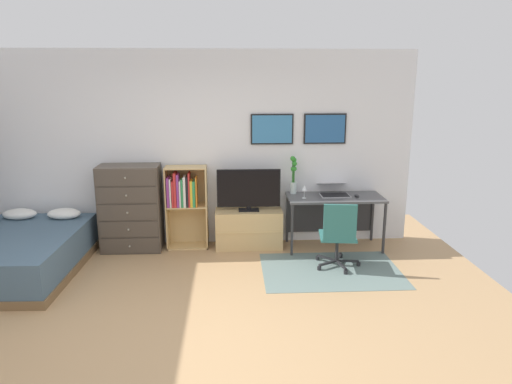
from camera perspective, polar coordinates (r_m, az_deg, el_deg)
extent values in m
plane|color=tan|center=(4.75, -9.18, -15.89)|extent=(7.20, 7.20, 0.00)
cube|color=white|center=(6.62, -7.49, 5.13)|extent=(6.12, 0.06, 2.70)
cube|color=black|center=(6.54, 1.96, 7.62)|extent=(0.59, 0.02, 0.42)
cube|color=teal|center=(6.53, 1.97, 7.61)|extent=(0.55, 0.01, 0.38)
cube|color=black|center=(6.65, 8.36, 7.60)|extent=(0.59, 0.02, 0.42)
cube|color=#285B93|center=(6.64, 8.38, 7.59)|extent=(0.55, 0.01, 0.38)
cube|color=slate|center=(5.98, 9.06, -9.34)|extent=(1.70, 1.20, 0.01)
cube|color=brown|center=(6.47, -26.52, -8.41)|extent=(1.40, 1.97, 0.10)
cube|color=#476075|center=(6.39, -26.76, -6.38)|extent=(1.36, 1.93, 0.39)
ellipsoid|color=white|center=(7.06, -26.74, -2.40)|extent=(0.45, 0.29, 0.14)
ellipsoid|color=white|center=(6.82, -22.25, -2.45)|extent=(0.45, 0.29, 0.14)
cube|color=#4C4238|center=(6.64, -14.92, -1.89)|extent=(0.81, 0.42, 1.18)
cube|color=#493F35|center=(6.58, -15.04, -6.34)|extent=(0.77, 0.01, 0.21)
sphere|color=#A59E8C|center=(6.57, -15.07, -6.39)|extent=(0.03, 0.03, 0.03)
cube|color=#493F35|center=(6.50, -15.17, -4.40)|extent=(0.77, 0.01, 0.21)
sphere|color=#A59E8C|center=(6.49, -15.20, -4.44)|extent=(0.03, 0.03, 0.03)
cube|color=#493F35|center=(6.44, -15.30, -2.41)|extent=(0.77, 0.01, 0.21)
sphere|color=#A59E8C|center=(6.42, -15.33, -2.45)|extent=(0.03, 0.03, 0.03)
cube|color=#493F35|center=(6.38, -15.44, -0.39)|extent=(0.77, 0.01, 0.21)
sphere|color=#A59E8C|center=(6.36, -15.47, -0.42)|extent=(0.03, 0.03, 0.03)
cube|color=#493F35|center=(6.33, -15.57, 1.67)|extent=(0.77, 0.01, 0.21)
sphere|color=#A59E8C|center=(6.31, -15.60, 1.64)|extent=(0.03, 0.03, 0.03)
cube|color=tan|center=(6.62, -10.74, -1.87)|extent=(0.02, 0.30, 1.15)
cube|color=tan|center=(6.57, -5.99, -1.83)|extent=(0.02, 0.30, 1.15)
cube|color=tan|center=(6.76, -8.21, -6.47)|extent=(0.57, 0.30, 0.02)
cube|color=tan|center=(6.58, -8.38, -1.66)|extent=(0.53, 0.30, 0.02)
cube|color=tan|center=(6.46, -8.55, 2.98)|extent=(0.53, 0.30, 0.02)
cube|color=tan|center=(6.73, -8.26, -1.52)|extent=(0.57, 0.01, 1.15)
cube|color=#8C388C|center=(6.52, -10.54, 0.04)|extent=(0.04, 0.21, 0.41)
cube|color=white|center=(6.53, -10.26, -0.02)|extent=(0.02, 0.22, 0.39)
cube|color=red|center=(6.51, -10.03, -0.20)|extent=(0.02, 0.18, 0.36)
cube|color=red|center=(6.51, -9.73, 0.34)|extent=(0.04, 0.23, 0.47)
cube|color=#8C388C|center=(6.49, -9.41, 0.23)|extent=(0.03, 0.20, 0.45)
cube|color=white|center=(6.50, -9.14, -0.16)|extent=(0.02, 0.18, 0.36)
cube|color=#2D8C4C|center=(6.50, -8.89, -0.04)|extent=(0.03, 0.20, 0.39)
cube|color=white|center=(6.50, -8.60, 0.13)|extent=(0.03, 0.22, 0.42)
cube|color=black|center=(6.50, -8.28, 0.09)|extent=(0.02, 0.22, 0.41)
cube|color=red|center=(6.49, -8.06, 0.34)|extent=(0.02, 0.22, 0.47)
cube|color=gold|center=(6.47, -7.81, -0.15)|extent=(0.03, 0.17, 0.37)
cube|color=#2D8C4C|center=(6.50, -7.46, -0.12)|extent=(0.03, 0.23, 0.36)
cube|color=orange|center=(6.48, -7.22, 0.08)|extent=(0.02, 0.20, 0.41)
cube|color=tan|center=(6.61, -0.88, -4.44)|extent=(0.92, 0.40, 0.53)
cube|color=tan|center=(6.41, -0.81, -5.01)|extent=(0.92, 0.01, 0.02)
cube|color=black|center=(6.50, -0.88, -2.18)|extent=(0.28, 0.16, 0.02)
cube|color=black|center=(6.50, -0.88, -1.88)|extent=(0.06, 0.04, 0.05)
cube|color=black|center=(6.43, -0.89, 0.47)|extent=(0.87, 0.02, 0.53)
cube|color=black|center=(6.41, -0.89, 0.44)|extent=(0.84, 0.01, 0.50)
cube|color=#4C4C4F|center=(6.53, 9.57, -0.67)|extent=(1.31, 0.60, 0.03)
cube|color=#2D2D30|center=(6.27, 4.39, -4.65)|extent=(0.03, 0.03, 0.71)
cube|color=#2D2D30|center=(6.55, 15.29, -4.31)|extent=(0.03, 0.03, 0.71)
cube|color=#2D2D30|center=(6.78, 3.80, -3.20)|extent=(0.03, 0.03, 0.71)
cube|color=#2D2D30|center=(7.04, 13.93, -2.95)|extent=(0.03, 0.03, 0.71)
cube|color=#2D2D30|center=(6.89, 8.94, -2.76)|extent=(1.25, 0.02, 0.50)
cylinder|color=#232326|center=(6.16, 12.32, -8.55)|extent=(0.05, 0.05, 0.05)
cube|color=#232326|center=(6.13, 11.04, -8.21)|extent=(0.28, 0.06, 0.02)
cylinder|color=#232326|center=(6.38, 10.24, -7.65)|extent=(0.05, 0.05, 0.05)
cube|color=#232326|center=(6.24, 9.99, -7.76)|extent=(0.14, 0.27, 0.02)
cylinder|color=#232326|center=(6.26, 7.47, -7.99)|extent=(0.05, 0.05, 0.05)
cube|color=#232326|center=(6.18, 8.59, -7.93)|extent=(0.23, 0.21, 0.02)
cylinder|color=#232326|center=(5.95, 7.67, -9.16)|extent=(0.05, 0.05, 0.05)
cube|color=#232326|center=(6.02, 8.72, -8.51)|extent=(0.26, 0.16, 0.02)
cylinder|color=#232326|center=(5.89, 10.82, -9.54)|extent=(0.05, 0.05, 0.05)
cube|color=#232326|center=(5.99, 10.27, -8.69)|extent=(0.08, 0.28, 0.02)
cylinder|color=#232326|center=(6.05, 9.78, -6.77)|extent=(0.04, 0.04, 0.30)
cube|color=#2D6B66|center=(6.00, 9.85, -5.29)|extent=(0.49, 0.49, 0.03)
cube|color=#2D6B66|center=(5.73, 10.16, -3.68)|extent=(0.40, 0.08, 0.45)
cube|color=#B7B7BC|center=(6.57, 9.53, -0.40)|extent=(0.40, 0.28, 0.01)
cube|color=black|center=(6.56, 9.54, -0.34)|extent=(0.38, 0.25, 0.00)
cube|color=#B7B7BC|center=(6.70, 9.24, 1.03)|extent=(0.40, 0.26, 0.08)
cube|color=#234C5B|center=(6.69, 9.25, 1.03)|extent=(0.38, 0.24, 0.06)
ellipsoid|color=#262628|center=(6.56, 12.12, -0.44)|extent=(0.06, 0.10, 0.03)
cylinder|color=silver|center=(6.61, 4.55, 0.50)|extent=(0.09, 0.09, 0.16)
cylinder|color=#3D8438|center=(6.58, 4.63, 1.53)|extent=(0.01, 0.01, 0.31)
sphere|color=#308B2C|center=(6.55, 4.65, 2.83)|extent=(0.07, 0.07, 0.07)
cylinder|color=#3D8438|center=(6.58, 4.60, 2.07)|extent=(0.01, 0.01, 0.43)
sphere|color=#308B2C|center=(6.54, 4.63, 3.90)|extent=(0.07, 0.07, 0.07)
cylinder|color=#3D8438|center=(6.59, 4.52, 1.51)|extent=(0.01, 0.01, 0.30)
sphere|color=#308B2C|center=(6.56, 4.54, 2.79)|extent=(0.07, 0.07, 0.07)
cylinder|color=#3D8438|center=(6.55, 4.45, 2.12)|extent=(0.01, 0.01, 0.45)
sphere|color=#308B2C|center=(6.51, 4.48, 4.06)|extent=(0.07, 0.07, 0.07)
cylinder|color=#3D8438|center=(6.56, 4.66, 1.81)|extent=(0.01, 0.01, 0.38)
sphere|color=#308B2C|center=(6.52, 4.69, 3.44)|extent=(0.07, 0.07, 0.07)
cylinder|color=silver|center=(6.38, 5.85, -0.72)|extent=(0.06, 0.06, 0.01)
cylinder|color=silver|center=(6.37, 5.86, -0.26)|extent=(0.01, 0.01, 0.10)
cone|color=silver|center=(6.35, 5.88, 0.50)|extent=(0.07, 0.07, 0.07)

